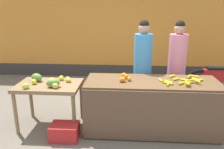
{
  "coord_description": "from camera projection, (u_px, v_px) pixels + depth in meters",
  "views": [
    {
      "loc": [
        -0.04,
        -3.52,
        2.05
      ],
      "look_at": [
        -0.29,
        0.15,
        0.93
      ],
      "focal_mm": 35.98,
      "sensor_mm": 36.0,
      "label": 1
    }
  ],
  "objects": [
    {
      "name": "parked_motorcycle",
      "position": [
        219.0,
        80.0,
        5.28
      ],
      "size": [
        1.6,
        0.18,
        0.88
      ],
      "color": "black",
      "rests_on": "ground"
    },
    {
      "name": "orange_pile",
      "position": [
        124.0,
        78.0,
        3.7
      ],
      "size": [
        0.2,
        0.31,
        0.09
      ],
      "color": "orange",
      "rests_on": "fruit_stall_counter"
    },
    {
      "name": "market_wall_back",
      "position": [
        129.0,
        29.0,
        6.5
      ],
      "size": [
        9.88,
        0.23,
        2.92
      ],
      "color": "orange",
      "rests_on": "ground"
    },
    {
      "name": "fruit_stall_counter",
      "position": [
        151.0,
        106.0,
        3.79
      ],
      "size": [
        2.18,
        0.81,
        0.88
      ],
      "color": "brown",
      "rests_on": "ground"
    },
    {
      "name": "side_table_wooden",
      "position": [
        49.0,
        90.0,
        3.85
      ],
      "size": [
        1.07,
        0.71,
        0.79
      ],
      "color": "olive",
      "rests_on": "ground"
    },
    {
      "name": "vendor_woman_blue_shirt",
      "position": [
        142.0,
        68.0,
        4.28
      ],
      "size": [
        0.34,
        0.34,
        1.82
      ],
      "color": "#33333D",
      "rests_on": "ground"
    },
    {
      "name": "ground_plane",
      "position": [
        128.0,
        128.0,
        3.95
      ],
      "size": [
        24.0,
        24.0,
        0.0
      ],
      "primitive_type": "plane",
      "color": "#756B5B"
    },
    {
      "name": "banana_bunch_pile",
      "position": [
        183.0,
        80.0,
        3.61
      ],
      "size": [
        0.73,
        0.58,
        0.07
      ],
      "color": "yellow",
      "rests_on": "fruit_stall_counter"
    },
    {
      "name": "produce_sack",
      "position": [
        99.0,
        98.0,
        4.49
      ],
      "size": [
        0.47,
        0.47,
        0.59
      ],
      "primitive_type": "ellipsoid",
      "rotation": [
        0.0,
        0.0,
        0.8
      ],
      "color": "maroon",
      "rests_on": "ground"
    },
    {
      "name": "mango_papaya_pile",
      "position": [
        48.0,
        80.0,
        3.8
      ],
      "size": [
        0.76,
        0.62,
        0.14
      ],
      "color": "yellow",
      "rests_on": "side_table_wooden"
    },
    {
      "name": "produce_crate",
      "position": [
        65.0,
        132.0,
        3.59
      ],
      "size": [
        0.45,
        0.33,
        0.26
      ],
      "primitive_type": "cube",
      "rotation": [
        0.0,
        0.0,
        0.02
      ],
      "color": "red",
      "rests_on": "ground"
    },
    {
      "name": "vendor_woman_pink_shirt",
      "position": [
        176.0,
        68.0,
        4.33
      ],
      "size": [
        0.34,
        0.34,
        1.81
      ],
      "color": "#33333D",
      "rests_on": "ground"
    }
  ]
}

